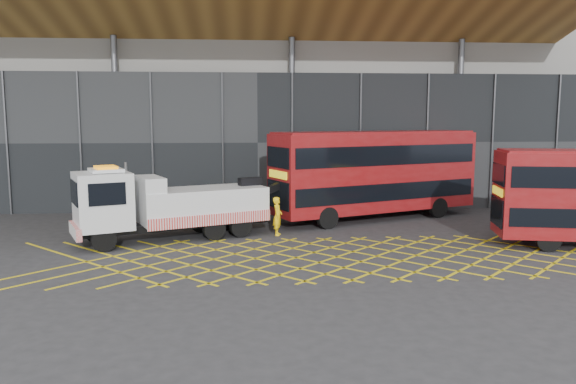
{
  "coord_description": "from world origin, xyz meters",
  "views": [
    {
      "loc": [
        1.22,
        -21.29,
        5.43
      ],
      "look_at": [
        3.0,
        1.5,
        2.4
      ],
      "focal_mm": 35.0,
      "sensor_mm": 36.0,
      "label": 1
    }
  ],
  "objects": [
    {
      "name": "ground_plane",
      "position": [
        0.0,
        0.0,
        0.0
      ],
      "size": [
        120.0,
        120.0,
        0.0
      ],
      "primitive_type": "plane",
      "color": "#2C2C2E"
    },
    {
      "name": "road_markings",
      "position": [
        4.8,
        0.0,
        0.01
      ],
      "size": [
        26.36,
        7.16,
        0.01
      ],
      "color": "yellow",
      "rests_on": "ground_plane"
    },
    {
      "name": "construction_building",
      "position": [
        1.92,
        18.4,
        8.98
      ],
      "size": [
        55.0,
        23.97,
        18.0
      ],
      "color": "gray",
      "rests_on": "ground_plane"
    },
    {
      "name": "recovery_truck",
      "position": [
        -2.24,
        3.65,
        1.61
      ],
      "size": [
        9.69,
        5.49,
        3.48
      ],
      "rotation": [
        0.0,
        0.0,
        0.4
      ],
      "color": "black",
      "rests_on": "ground_plane"
    },
    {
      "name": "bus_towed",
      "position": [
        8.21,
        8.13,
        2.62
      ],
      "size": [
        11.71,
        6.87,
        4.72
      ],
      "rotation": [
        0.0,
        0.0,
        0.39
      ],
      "color": "maroon",
      "rests_on": "ground_plane"
    },
    {
      "name": "worker",
      "position": [
        2.73,
        4.32,
        0.9
      ],
      "size": [
        0.54,
        0.72,
        1.8
      ],
      "primitive_type": "imported",
      "rotation": [
        0.0,
        0.0,
        1.39
      ],
      "color": "yellow",
      "rests_on": "ground_plane"
    }
  ]
}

